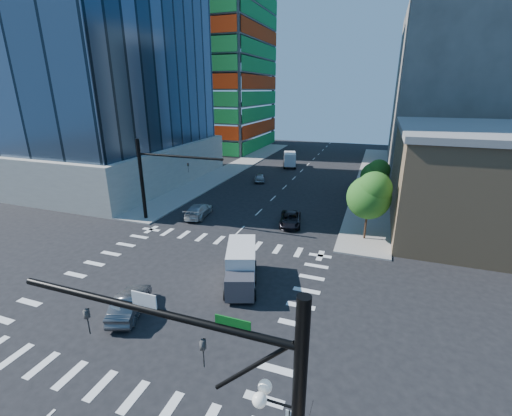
% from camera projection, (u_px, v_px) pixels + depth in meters
% --- Properties ---
extents(ground, '(160.00, 160.00, 0.00)m').
position_uv_depth(ground, '(179.00, 289.00, 25.52)').
color(ground, black).
rests_on(ground, ground).
extents(road_markings, '(20.00, 20.00, 0.01)m').
position_uv_depth(road_markings, '(179.00, 289.00, 25.52)').
color(road_markings, silver).
rests_on(road_markings, ground).
extents(sidewalk_ne, '(5.00, 60.00, 0.15)m').
position_uv_depth(sidewalk_ne, '(373.00, 178.00, 57.10)').
color(sidewalk_ne, gray).
rests_on(sidewalk_ne, ground).
extents(sidewalk_nw, '(5.00, 60.00, 0.15)m').
position_uv_depth(sidewalk_nw, '(235.00, 168.00, 65.06)').
color(sidewalk_nw, gray).
rests_on(sidewalk_nw, ground).
extents(construction_building, '(25.16, 34.50, 70.60)m').
position_uv_depth(construction_building, '(211.00, 43.00, 81.28)').
color(construction_building, slate).
rests_on(construction_building, ground).
extents(commercial_building, '(20.50, 22.50, 10.60)m').
position_uv_depth(commercial_building, '(499.00, 179.00, 35.39)').
color(commercial_building, '#987B58').
rests_on(commercial_building, ground).
extents(bg_building_ne, '(24.00, 30.00, 28.00)m').
position_uv_depth(bg_building_ne, '(469.00, 90.00, 61.27)').
color(bg_building_ne, '#5A5551').
rests_on(bg_building_ne, ground).
extents(signal_mast_se, '(10.51, 2.48, 9.00)m').
position_uv_depth(signal_mast_se, '(269.00, 409.00, 10.28)').
color(signal_mast_se, black).
rests_on(signal_mast_se, sidewalk_se).
extents(signal_mast_nw, '(10.20, 0.40, 9.00)m').
position_uv_depth(signal_mast_nw, '(152.00, 173.00, 37.13)').
color(signal_mast_nw, black).
rests_on(signal_mast_nw, sidewalk_nw).
extents(tree_south, '(4.16, 4.16, 6.82)m').
position_uv_depth(tree_south, '(370.00, 195.00, 32.33)').
color(tree_south, '#382316').
rests_on(tree_south, sidewalk_ne).
extents(tree_north, '(3.54, 3.52, 5.78)m').
position_uv_depth(tree_north, '(376.00, 174.00, 43.14)').
color(tree_north, '#382316').
rests_on(tree_north, sidewalk_ne).
extents(car_nb_far, '(3.14, 5.14, 1.33)m').
position_uv_depth(car_nb_far, '(290.00, 219.00, 37.50)').
color(car_nb_far, black).
rests_on(car_nb_far, ground).
extents(car_sb_near, '(2.79, 5.42, 1.50)m').
position_uv_depth(car_sb_near, '(199.00, 210.00, 39.94)').
color(car_sb_near, silver).
rests_on(car_sb_near, ground).
extents(car_sb_mid, '(2.83, 4.31, 1.36)m').
position_uv_depth(car_sb_mid, '(260.00, 177.00, 55.25)').
color(car_sb_mid, '#A0A2A7').
rests_on(car_sb_mid, ground).
extents(car_sb_cross, '(3.01, 4.81, 1.50)m').
position_uv_depth(car_sb_cross, '(130.00, 303.00, 22.58)').
color(car_sb_cross, '#4D4E52').
rests_on(car_sb_cross, ground).
extents(box_truck_near, '(3.97, 5.84, 2.83)m').
position_uv_depth(box_truck_near, '(241.00, 270.00, 25.72)').
color(box_truck_near, black).
rests_on(box_truck_near, ground).
extents(box_truck_far, '(3.67, 5.79, 2.82)m').
position_uv_depth(box_truck_far, '(290.00, 160.00, 65.93)').
color(box_truck_far, black).
rests_on(box_truck_far, ground).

